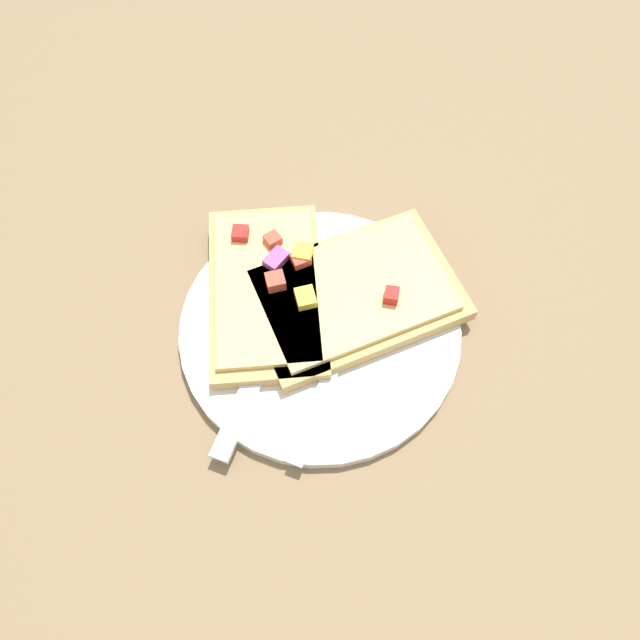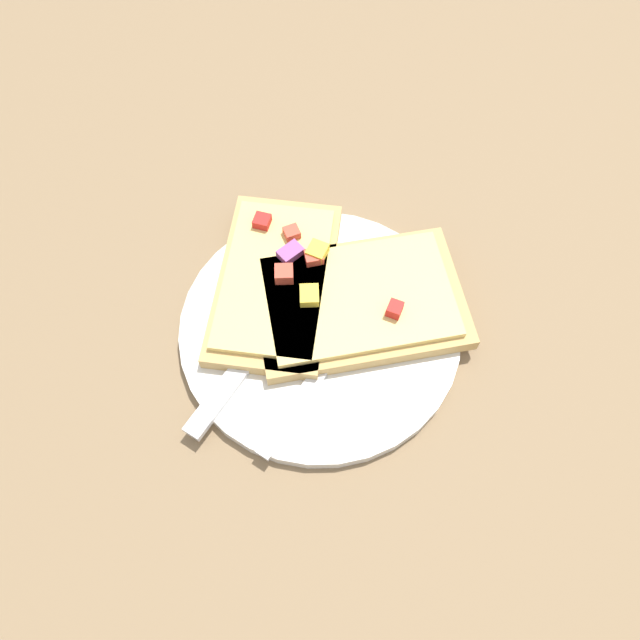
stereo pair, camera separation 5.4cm
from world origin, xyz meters
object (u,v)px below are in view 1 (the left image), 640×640
Objects in this scene: plate at (320,328)px; fork at (341,346)px; pizza_slice_main at (349,291)px; pizza_slice_corner at (267,289)px; knife at (263,359)px.

fork reaches higher than plate.
pizza_slice_main is 0.07m from pizza_slice_corner.
pizza_slice_main reaches higher than fork.
pizza_slice_main is (-0.04, -0.03, 0.01)m from fork.
pizza_slice_main is at bearing 11.68° from fork.
knife is at bearing -162.58° from pizza_slice_main.
fork is 0.08m from pizza_slice_corner.
pizza_slice_corner reaches higher than plate.
pizza_slice_main is at bearing -173.02° from plate.
knife is 0.10m from pizza_slice_main.
plate is at bearing 60.98° from fork.
knife is 0.96× the size of pizza_slice_main.
pizza_slice_corner reaches higher than fork.
fork is at bearing -59.24° from knife.
plate is 1.18× the size of pizza_slice_main.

